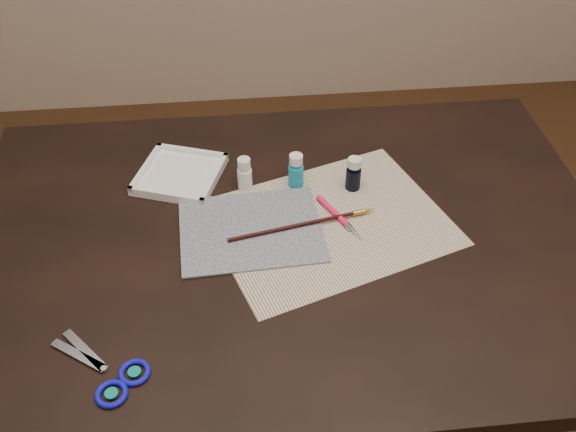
{
  "coord_description": "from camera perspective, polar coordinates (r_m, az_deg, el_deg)",
  "views": [
    {
      "loc": [
        -0.1,
        -0.93,
        1.63
      ],
      "look_at": [
        0.0,
        0.0,
        0.8
      ],
      "focal_mm": 40.0,
      "sensor_mm": 36.0,
      "label": 1
    }
  ],
  "objects": [
    {
      "name": "table",
      "position": [
        1.57,
        0.0,
        -11.65
      ],
      "size": [
        1.3,
        0.9,
        0.75
      ],
      "primitive_type": "cube",
      "color": "black",
      "rests_on": "ground"
    },
    {
      "name": "paint_bottle_navy",
      "position": [
        1.38,
        5.84,
        3.76
      ],
      "size": [
        0.03,
        0.03,
        0.08
      ],
      "primitive_type": "cylinder",
      "rotation": [
        0.0,
        0.0,
        0.01
      ],
      "color": "black",
      "rests_on": "table"
    },
    {
      "name": "scissors",
      "position": [
        1.12,
        -16.95,
        -12.67
      ],
      "size": [
        0.22,
        0.2,
        0.01
      ],
      "primitive_type": null,
      "rotation": [
        0.0,
        0.0,
        2.53
      ],
      "color": "silver",
      "rests_on": "table"
    },
    {
      "name": "ground",
      "position": [
        1.89,
        0.0,
        -18.61
      ],
      "size": [
        3.5,
        3.5,
        0.02
      ],
      "primitive_type": "cube",
      "color": "#422614",
      "rests_on": "ground"
    },
    {
      "name": "paintbrush",
      "position": [
        1.29,
        1.43,
        -0.71
      ],
      "size": [
        0.31,
        0.07,
        0.01
      ],
      "primitive_type": null,
      "rotation": [
        0.0,
        0.0,
        0.2
      ],
      "color": "black",
      "rests_on": "canvas"
    },
    {
      "name": "paint_bottle_white",
      "position": [
        1.37,
        -3.88,
        3.78
      ],
      "size": [
        0.04,
        0.04,
        0.08
      ],
      "primitive_type": "cylinder",
      "rotation": [
        0.0,
        0.0,
        -0.29
      ],
      "color": "white",
      "rests_on": "table"
    },
    {
      "name": "paper",
      "position": [
        1.31,
        3.71,
        -0.61
      ],
      "size": [
        0.55,
        0.48,
        0.0
      ],
      "primitive_type": "cube",
      "rotation": [
        0.0,
        0.0,
        0.33
      ],
      "color": "silver",
      "rests_on": "table"
    },
    {
      "name": "palette_tray",
      "position": [
        1.44,
        -9.59,
        3.72
      ],
      "size": [
        0.22,
        0.22,
        0.02
      ],
      "primitive_type": "cube",
      "rotation": [
        0.0,
        0.0,
        -0.34
      ],
      "color": "white",
      "rests_on": "table"
    },
    {
      "name": "paint_bottle_cyan",
      "position": [
        1.38,
        0.71,
        4.06
      ],
      "size": [
        0.04,
        0.04,
        0.08
      ],
      "primitive_type": "cylinder",
      "rotation": [
        0.0,
        0.0,
        0.39
      ],
      "color": "#1591B2",
      "rests_on": "table"
    },
    {
      "name": "craft_knife",
      "position": [
        1.31,
        4.61,
        -0.14
      ],
      "size": [
        0.08,
        0.14,
        0.01
      ],
      "primitive_type": null,
      "rotation": [
        0.0,
        0.0,
        -1.11
      ],
      "color": "#FF1957",
      "rests_on": "paper"
    },
    {
      "name": "canvas",
      "position": [
        1.29,
        -3.31,
        -1.22
      ],
      "size": [
        0.29,
        0.24,
        0.0
      ],
      "primitive_type": "cube",
      "rotation": [
        0.0,
        0.0,
        0.05
      ],
      "color": "black",
      "rests_on": "paper"
    }
  ]
}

